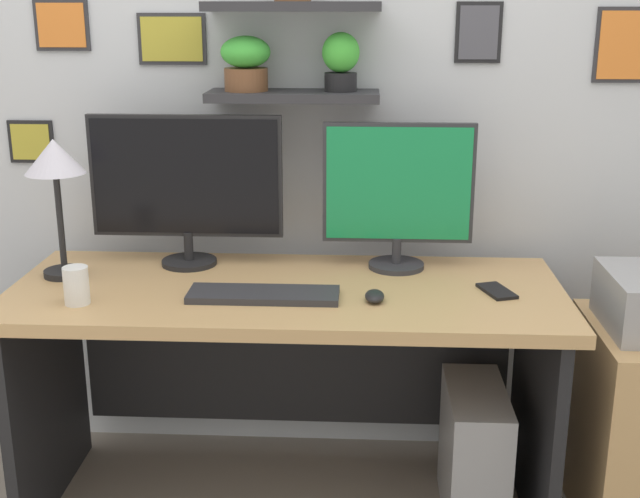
# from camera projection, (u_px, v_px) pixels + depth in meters

# --- Properties ---
(back_wall_assembly) EXTENTS (4.40, 0.24, 2.70)m
(back_wall_assembly) POSITION_uv_depth(u_px,v_px,m) (296.00, 73.00, 2.74)
(back_wall_assembly) COLOR silver
(back_wall_assembly) RESTS_ON ground
(desk) EXTENTS (1.68, 0.68, 0.75)m
(desk) POSITION_uv_depth(u_px,v_px,m) (289.00, 343.00, 2.60)
(desk) COLOR tan
(desk) RESTS_ON ground
(monitor_left) EXTENTS (0.62, 0.18, 0.49)m
(monitor_left) POSITION_uv_depth(u_px,v_px,m) (186.00, 183.00, 2.64)
(monitor_left) COLOR black
(monitor_left) RESTS_ON desk
(monitor_right) EXTENTS (0.48, 0.18, 0.47)m
(monitor_right) POSITION_uv_depth(u_px,v_px,m) (398.00, 192.00, 2.61)
(monitor_right) COLOR #2D2D33
(monitor_right) RESTS_ON desk
(keyboard) EXTENTS (0.44, 0.14, 0.02)m
(keyboard) POSITION_uv_depth(u_px,v_px,m) (264.00, 295.00, 2.40)
(keyboard) COLOR #2D2D33
(keyboard) RESTS_ON desk
(computer_mouse) EXTENTS (0.06, 0.09, 0.03)m
(computer_mouse) POSITION_uv_depth(u_px,v_px,m) (375.00, 296.00, 2.37)
(computer_mouse) COLOR black
(computer_mouse) RESTS_ON desk
(desk_lamp) EXTENTS (0.18, 0.18, 0.43)m
(desk_lamp) POSITION_uv_depth(u_px,v_px,m) (55.00, 169.00, 2.50)
(desk_lamp) COLOR black
(desk_lamp) RESTS_ON desk
(cell_phone) EXTENTS (0.11, 0.16, 0.01)m
(cell_phone) POSITION_uv_depth(u_px,v_px,m) (497.00, 291.00, 2.44)
(cell_phone) COLOR black
(cell_phone) RESTS_ON desk
(water_cup) EXTENTS (0.07, 0.07, 0.11)m
(water_cup) POSITION_uv_depth(u_px,v_px,m) (76.00, 285.00, 2.34)
(water_cup) COLOR white
(water_cup) RESTS_ON desk
(computer_tower_right) EXTENTS (0.18, 0.40, 0.43)m
(computer_tower_right) POSITION_uv_depth(u_px,v_px,m) (474.00, 454.00, 2.59)
(computer_tower_right) COLOR #99999E
(computer_tower_right) RESTS_ON ground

